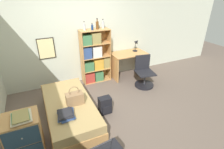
# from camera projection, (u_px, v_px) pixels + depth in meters

# --- Properties ---
(ground_plane) EXTENTS (14.00, 14.00, 0.00)m
(ground_plane) POSITION_uv_depth(u_px,v_px,m) (103.00, 110.00, 4.01)
(ground_plane) COLOR #66564C
(wall_back) EXTENTS (10.00, 0.09, 2.60)m
(wall_back) POSITION_uv_depth(u_px,v_px,m) (79.00, 37.00, 4.76)
(wall_back) COLOR beige
(wall_back) RESTS_ON ground_plane
(bed) EXTENTS (0.92, 1.91, 0.43)m
(bed) POSITION_uv_depth(u_px,v_px,m) (70.00, 110.00, 3.65)
(bed) COLOR tan
(bed) RESTS_ON ground_plane
(handbag) EXTENTS (0.33, 0.19, 0.39)m
(handbag) POSITION_uv_depth(u_px,v_px,m) (75.00, 98.00, 3.44)
(handbag) COLOR #93704C
(handbag) RESTS_ON bed
(book_stack_on_bed) EXTENTS (0.34, 0.39, 0.10)m
(book_stack_on_bed) POSITION_uv_depth(u_px,v_px,m) (66.00, 115.00, 3.12)
(book_stack_on_bed) COLOR silver
(book_stack_on_bed) RESTS_ON bed
(dresser) EXTENTS (0.54, 0.50, 0.73)m
(dresser) POSITION_uv_depth(u_px,v_px,m) (24.00, 136.00, 2.83)
(dresser) COLOR tan
(dresser) RESTS_ON ground_plane
(magazine_pile_on_dresser) EXTENTS (0.31, 0.36, 0.06)m
(magazine_pile_on_dresser) POSITION_uv_depth(u_px,v_px,m) (21.00, 117.00, 2.64)
(magazine_pile_on_dresser) COLOR #99894C
(magazine_pile_on_dresser) RESTS_ON dresser
(bookcase) EXTENTS (0.81, 0.36, 1.52)m
(bookcase) POSITION_uv_depth(u_px,v_px,m) (94.00, 58.00, 4.95)
(bookcase) COLOR tan
(bookcase) RESTS_ON ground_plane
(bottle_green) EXTENTS (0.06, 0.06, 0.23)m
(bottle_green) POSITION_uv_depth(u_px,v_px,m) (84.00, 27.00, 4.46)
(bottle_green) COLOR #B7BCC1
(bottle_green) RESTS_ON bookcase
(bottle_brown) EXTENTS (0.06, 0.06, 0.18)m
(bottle_brown) POSITION_uv_depth(u_px,v_px,m) (92.00, 27.00, 4.52)
(bottle_brown) COLOR navy
(bottle_brown) RESTS_ON bookcase
(bottle_clear) EXTENTS (0.08, 0.08, 0.29)m
(bottle_clear) POSITION_uv_depth(u_px,v_px,m) (97.00, 25.00, 4.59)
(bottle_clear) COLOR brown
(bottle_clear) RESTS_ON bookcase
(bottle_blue) EXTENTS (0.08, 0.08, 0.25)m
(bottle_blue) POSITION_uv_depth(u_px,v_px,m) (103.00, 25.00, 4.71)
(bottle_blue) COLOR #B7BCC1
(bottle_blue) RESTS_ON bookcase
(desk) EXTENTS (1.04, 0.63, 0.76)m
(desk) POSITION_uv_depth(u_px,v_px,m) (129.00, 61.00, 5.33)
(desk) COLOR tan
(desk) RESTS_ON ground_plane
(desk_lamp) EXTENTS (0.20, 0.15, 0.37)m
(desk_lamp) POSITION_uv_depth(u_px,v_px,m) (136.00, 43.00, 5.29)
(desk_lamp) COLOR black
(desk_lamp) RESTS_ON desk
(desk_chair) EXTENTS (0.55, 0.55, 0.85)m
(desk_chair) POSITION_uv_depth(u_px,v_px,m) (144.00, 77.00, 4.91)
(desk_chair) COLOR black
(desk_chair) RESTS_ON ground_plane
(backpack) EXTENTS (0.27, 0.21, 0.39)m
(backpack) POSITION_uv_depth(u_px,v_px,m) (105.00, 105.00, 3.83)
(backpack) COLOR black
(backpack) RESTS_ON ground_plane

